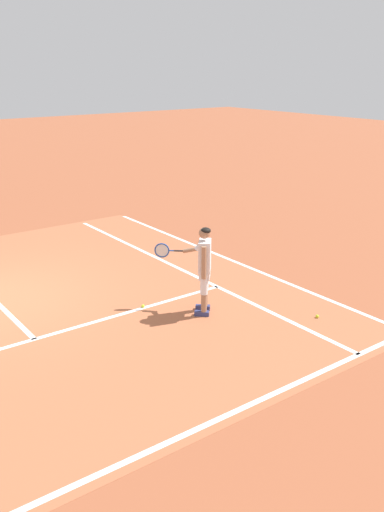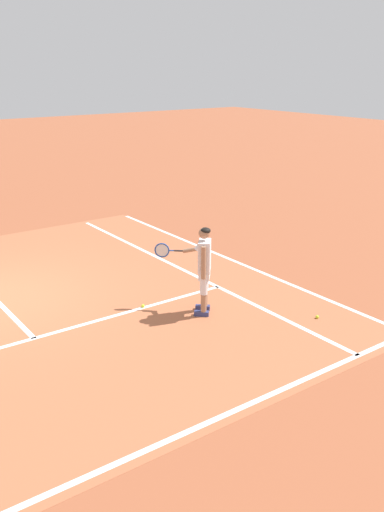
{
  "view_description": "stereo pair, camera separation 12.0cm",
  "coord_description": "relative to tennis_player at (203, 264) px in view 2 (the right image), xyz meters",
  "views": [
    {
      "loc": [
        -3.03,
        -10.91,
        4.54
      ],
      "look_at": [
        3.07,
        -2.7,
        1.05
      ],
      "focal_mm": 39.31,
      "sensor_mm": 36.0,
      "label": 1
    },
    {
      "loc": [
        -2.93,
        -10.98,
        4.54
      ],
      "look_at": [
        3.07,
        -2.7,
        1.05
      ],
      "focal_mm": 39.31,
      "sensor_mm": 36.0,
      "label": 2
    }
  ],
  "objects": [
    {
      "name": "court_inner_surface",
      "position": [
        -3.06,
        2.2,
        -0.99
      ],
      "size": [
        10.98,
        10.53,
        0.0
      ],
      "primitive_type": "cube",
      "color": "#B2603D",
      "rests_on": "ground"
    },
    {
      "name": "line_baseline",
      "position": [
        -3.06,
        -2.87,
        -0.99
      ],
      "size": [
        10.98,
        0.1,
        0.01
      ],
      "primitive_type": "cube",
      "color": "white",
      "rests_on": "ground"
    },
    {
      "name": "line_service",
      "position": [
        -3.06,
        0.86,
        -0.99
      ],
      "size": [
        8.23,
        0.1,
        0.01
      ],
      "primitive_type": "cube",
      "color": "white",
      "rests_on": "ground"
    },
    {
      "name": "line_singles_right",
      "position": [
        1.06,
        2.2,
        -0.99
      ],
      "size": [
        0.1,
        10.13,
        0.01
      ],
      "primitive_type": "cube",
      "color": "white",
      "rests_on": "ground"
    },
    {
      "name": "line_doubles_right",
      "position": [
        2.43,
        2.2,
        -0.99
      ],
      "size": [
        0.1,
        10.13,
        0.01
      ],
      "primitive_type": "cube",
      "color": "white",
      "rests_on": "ground"
    },
    {
      "name": "tennis_player",
      "position": [
        0.0,
        0.0,
        0.0
      ],
      "size": [
        0.78,
        1.14,
        1.71
      ],
      "color": "navy",
      "rests_on": "ground"
    },
    {
      "name": "tennis_ball_near_feet",
      "position": [
        1.59,
        -1.49,
        -0.96
      ],
      "size": [
        0.07,
        0.07,
        0.07
      ],
      "primitive_type": "sphere",
      "color": "#CCE02D",
      "rests_on": "ground"
    },
    {
      "name": "tennis_ball_by_baseline",
      "position": [
        -0.82,
        0.88,
        -0.96
      ],
      "size": [
        0.07,
        0.07,
        0.07
      ],
      "primitive_type": "sphere",
      "color": "#CCE02D",
      "rests_on": "ground"
    }
  ]
}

